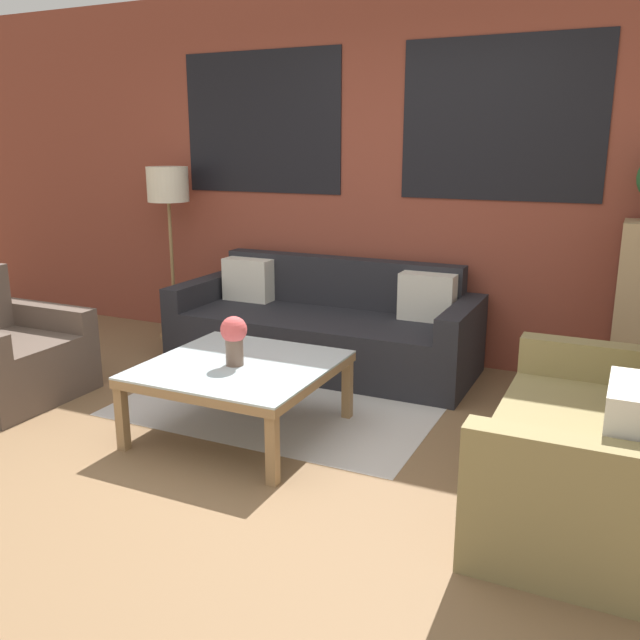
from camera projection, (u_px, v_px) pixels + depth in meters
ground_plane at (195, 480)px, 3.40m from camera, size 16.00×16.00×0.00m
wall_back_brick at (373, 175)px, 5.18m from camera, size 8.40×0.09×2.80m
rug at (289, 398)px, 4.49m from camera, size 2.00×1.56×0.00m
couch_dark at (324, 330)px, 5.12m from camera, size 2.28×0.88×0.78m
settee_vintage at (596, 450)px, 3.04m from camera, size 0.80×1.46×0.92m
armchair_corner at (4, 357)px, 4.46m from camera, size 0.80×0.84×0.84m
coffee_table at (240, 373)px, 3.88m from camera, size 1.02×1.02×0.43m
floor_lamp at (168, 193)px, 5.63m from camera, size 0.34×0.34×1.45m
flower_vase at (234, 337)px, 3.79m from camera, size 0.15×0.15×0.28m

